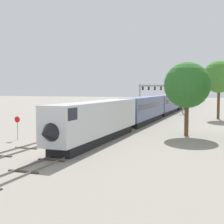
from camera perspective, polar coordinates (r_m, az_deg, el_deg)
ground_plane at (r=34.20m, az=-8.62°, el=-6.37°), size 400.00×400.00×0.00m
track_main at (r=90.75m, az=11.16°, el=0.23°), size 2.60×200.00×0.16m
track_near at (r=72.44m, az=4.34°, el=-0.69°), size 2.60×160.00×0.16m
passenger_train at (r=102.18m, az=12.22°, el=2.08°), size 3.04×155.70×4.80m
signal_gantry at (r=83.70m, az=8.89°, el=3.81°), size 12.10×0.49×7.71m
stop_sign at (r=40.41m, az=-16.84°, el=-2.19°), size 0.76×0.08×2.88m
trackside_tree_left at (r=68.37m, az=18.91°, el=6.09°), size 6.66×6.66×12.13m
trackside_tree_mid at (r=42.89m, az=13.51°, el=4.76°), size 6.12×6.12×9.84m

